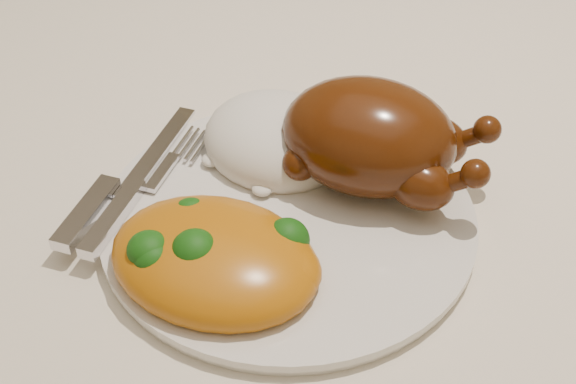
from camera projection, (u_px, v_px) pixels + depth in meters
The scene contains 7 objects.
dining_table at pixel (287, 153), 0.80m from camera, with size 1.60×0.90×0.76m.
tablecloth at pixel (287, 92), 0.75m from camera, with size 1.73×1.03×0.18m.
dinner_plate at pixel (288, 219), 0.56m from camera, with size 0.26×0.26×0.01m, color silver.
roast_chicken at pixel (373, 138), 0.56m from camera, with size 0.16×0.12×0.08m.
rice_mound at pixel (276, 141), 0.61m from camera, with size 0.13×0.12×0.06m.
mac_and_cheese at pixel (218, 259), 0.51m from camera, with size 0.15×0.12×0.05m.
cutlery at pixel (122, 194), 0.57m from camera, with size 0.05×0.18×0.01m.
Camera 1 is at (0.30, -0.54, 1.16)m, focal length 50.00 mm.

